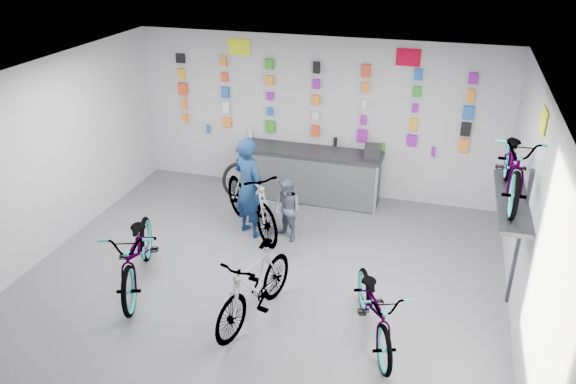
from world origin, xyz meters
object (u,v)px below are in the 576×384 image
(bike_center, at_px, (255,285))
(clerk, at_px, (249,187))
(bike_right, at_px, (375,307))
(bike_service, at_px, (251,199))
(bike_left, at_px, (138,252))
(customer, at_px, (287,210))
(counter, at_px, (309,176))

(bike_center, height_order, clerk, clerk)
(bike_right, bearing_deg, bike_service, 117.14)
(bike_left, relative_size, bike_right, 1.16)
(bike_right, height_order, customer, customer)
(customer, bearing_deg, counter, 124.20)
(bike_left, distance_m, bike_service, 2.21)
(counter, bearing_deg, customer, -89.17)
(customer, bearing_deg, bike_right, -16.08)
(bike_left, bearing_deg, clerk, 41.11)
(clerk, bearing_deg, counter, -84.13)
(customer, bearing_deg, bike_service, -155.60)
(bike_service, height_order, customer, bike_service)
(bike_service, xyz_separation_m, clerk, (0.01, -0.08, 0.26))
(bike_left, xyz_separation_m, bike_right, (3.45, -0.22, -0.07))
(counter, bearing_deg, bike_service, -113.56)
(bike_right, bearing_deg, bike_center, 161.10)
(counter, height_order, clerk, clerk)
(clerk, height_order, customer, clerk)
(bike_left, bearing_deg, bike_service, 42.20)
(bike_center, xyz_separation_m, bike_service, (-0.86, 2.23, 0.07))
(customer, bearing_deg, bike_center, -51.36)
(clerk, bearing_deg, customer, -154.28)
(counter, bearing_deg, bike_left, -115.80)
(counter, height_order, bike_center, bike_center)
(counter, xyz_separation_m, clerk, (-0.64, -1.55, 0.37))
(bike_service, bearing_deg, bike_center, -113.22)
(clerk, xyz_separation_m, customer, (0.66, -0.03, -0.32))
(bike_center, bearing_deg, bike_service, 124.71)
(bike_right, xyz_separation_m, customer, (-1.77, 2.07, 0.07))
(bike_center, bearing_deg, clerk, 125.25)
(bike_service, distance_m, customer, 0.68)
(bike_left, xyz_separation_m, bike_service, (1.02, 1.96, 0.05))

